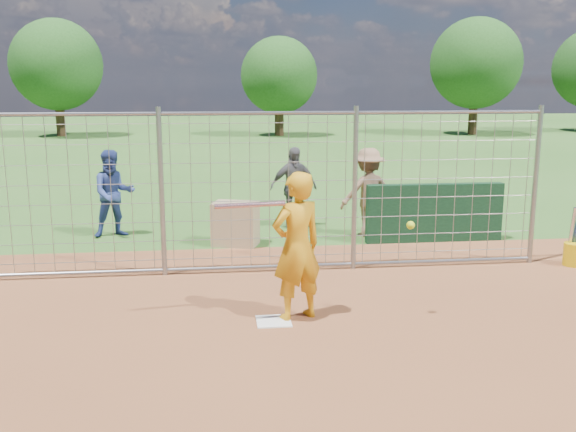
{
  "coord_description": "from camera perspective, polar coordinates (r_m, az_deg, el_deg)",
  "views": [
    {
      "loc": [
        -0.71,
        -7.78,
        2.97
      ],
      "look_at": [
        0.3,
        0.8,
        1.15
      ],
      "focal_mm": 40.0,
      "sensor_mm": 36.0,
      "label": 1
    }
  ],
  "objects": [
    {
      "name": "ground",
      "position": [
        8.36,
        -1.42,
        -8.92
      ],
      "size": [
        100.0,
        100.0,
        0.0
      ],
      "primitive_type": "plane",
      "color": "#2D591E",
      "rests_on": "ground"
    },
    {
      "name": "backstop_fence",
      "position": [
        9.95,
        -2.52,
        1.99
      ],
      "size": [
        9.08,
        0.08,
        2.6
      ],
      "color": "gray",
      "rests_on": "ground"
    },
    {
      "name": "bystander_b",
      "position": [
        13.17,
        0.49,
        2.57
      ],
      "size": [
        1.03,
        0.54,
        1.68
      ],
      "primitive_type": "imported",
      "rotation": [
        0.0,
        0.0,
        0.14
      ],
      "color": "#555458",
      "rests_on": "ground"
    },
    {
      "name": "batter",
      "position": [
        8.01,
        0.79,
        -2.73
      ],
      "size": [
        0.81,
        0.69,
        1.89
      ],
      "primitive_type": "imported",
      "rotation": [
        0.0,
        0.0,
        3.56
      ],
      "color": "orange",
      "rests_on": "ground"
    },
    {
      "name": "dugout_wall",
      "position": [
        12.34,
        12.89,
        0.28
      ],
      "size": [
        2.6,
        0.2,
        1.1
      ],
      "primitive_type": "cube",
      "color": "#11381E",
      "rests_on": "ground"
    },
    {
      "name": "equipment_bin",
      "position": [
        11.83,
        -4.69,
        -0.69
      ],
      "size": [
        0.93,
        0.76,
        0.8
      ],
      "primitive_type": "cube",
      "rotation": [
        0.0,
        0.0,
        -0.3
      ],
      "color": "tan",
      "rests_on": "ground"
    },
    {
      "name": "home_plate",
      "position": [
        8.17,
        -1.29,
        -9.35
      ],
      "size": [
        0.43,
        0.43,
        0.02
      ],
      "primitive_type": "cube",
      "color": "silver",
      "rests_on": "ground"
    },
    {
      "name": "bystander_a",
      "position": [
        12.83,
        -15.24,
        1.94
      ],
      "size": [
        0.97,
        0.84,
        1.69
      ],
      "primitive_type": "imported",
      "rotation": [
        0.0,
        0.0,
        0.28
      ],
      "color": "navy",
      "rests_on": "ground"
    },
    {
      "name": "tree_line",
      "position": [
        36.12,
        -0.61,
        13.05
      ],
      "size": [
        44.66,
        6.72,
        6.48
      ],
      "color": "#3F2B19",
      "rests_on": "ground"
    },
    {
      "name": "bystander_c",
      "position": [
        12.55,
        7.13,
        2.11
      ],
      "size": [
        1.21,
        0.83,
        1.72
      ],
      "primitive_type": "imported",
      "rotation": [
        0.0,
        0.0,
        3.33
      ],
      "color": "#876449",
      "rests_on": "ground"
    },
    {
      "name": "equipment_in_play",
      "position": [
        7.71,
        0.17,
        0.54
      ],
      "size": [
        2.46,
        0.19,
        0.38
      ],
      "color": "silver",
      "rests_on": "ground"
    },
    {
      "name": "bucket_with_bats",
      "position": [
        11.51,
        24.09,
        -2.86
      ],
      "size": [
        0.34,
        0.37,
        0.98
      ],
      "color": "#DEB60B",
      "rests_on": "ground"
    }
  ]
}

